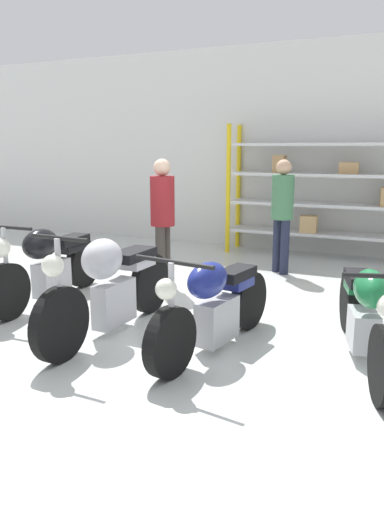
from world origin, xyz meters
TOP-DOWN VIEW (x-y plane):
  - ground_plane at (0.00, 0.00)m, footprint 30.00×30.00m
  - back_wall at (0.00, 4.58)m, footprint 30.00×0.08m
  - shelving_rack at (0.88, 4.20)m, footprint 3.51×0.63m
  - motorcycle_black at (-1.83, 0.28)m, footprint 0.68×2.06m
  - motorcycle_silver at (-0.56, -0.32)m, footprint 0.59×2.17m
  - motorcycle_blue at (0.53, -0.29)m, footprint 0.74×1.94m
  - motorcycle_green at (1.81, -0.01)m, footprint 0.86×2.08m
  - person_browsing at (0.36, 2.82)m, footprint 0.45×0.45m
  - person_near_rack at (-0.91, 1.49)m, footprint 0.34×0.34m

SIDE VIEW (x-z plane):
  - ground_plane at x=0.00m, z-range 0.00..0.00m
  - motorcycle_blue at x=0.53m, z-range -0.06..0.91m
  - motorcycle_green at x=1.81m, z-range -0.05..0.91m
  - motorcycle_black at x=-1.83m, z-range -0.05..0.98m
  - motorcycle_silver at x=-0.56m, z-range -0.04..1.06m
  - person_browsing at x=0.36m, z-range 0.15..1.81m
  - person_near_rack at x=-0.91m, z-range 0.15..1.84m
  - shelving_rack at x=0.88m, z-range 0.00..2.23m
  - back_wall at x=0.00m, z-range 0.00..3.60m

